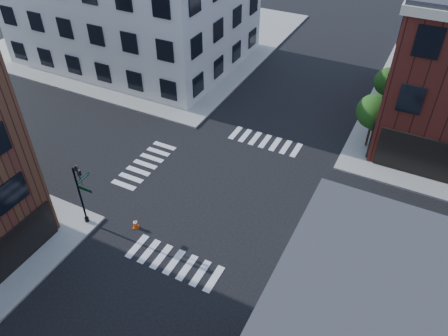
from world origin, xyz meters
name	(u,v)px	position (x,y,z in m)	size (l,w,h in m)	color
ground	(227,192)	(0.00, 0.00, 0.00)	(120.00, 120.00, 0.00)	black
sidewalk_nw	(150,36)	(-21.00, 21.00, 0.07)	(30.00, 30.00, 0.15)	gray
building_nw	(133,5)	(-19.00, 16.00, 5.50)	(22.00, 16.00, 11.00)	silver
tree_near	(374,113)	(7.56, 9.98, 3.16)	(2.69, 2.69, 4.49)	black
tree_far	(389,83)	(7.56, 15.98, 2.87)	(2.43, 2.43, 4.07)	black
signal_pole	(81,189)	(-6.72, -6.68, 2.86)	(1.29, 1.24, 4.60)	black
box_truck	(376,244)	(10.45, -1.76, 1.69)	(7.30, 2.77, 3.24)	silver
traffic_cone	(135,224)	(-3.73, -5.70, 0.33)	(0.49, 0.49, 0.68)	#CF4009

